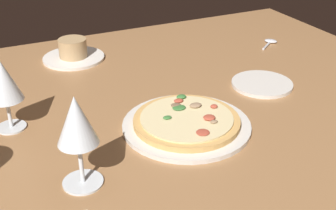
# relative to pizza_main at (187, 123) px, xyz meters

# --- Properties ---
(dining_table) EXTENTS (1.50, 1.10, 0.04)m
(dining_table) POSITION_rel_pizza_main_xyz_m (-0.03, 0.12, -0.03)
(dining_table) COLOR #996B42
(dining_table) RESTS_ON ground
(pizza_main) EXTENTS (0.28, 0.28, 0.03)m
(pizza_main) POSITION_rel_pizza_main_xyz_m (0.00, 0.00, 0.00)
(pizza_main) COLOR silver
(pizza_main) RESTS_ON dining_table
(ramekin_on_saucer) EXTENTS (0.18, 0.18, 0.06)m
(ramekin_on_saucer) POSITION_rel_pizza_main_xyz_m (-0.12, 0.48, 0.01)
(ramekin_on_saucer) COLOR silver
(ramekin_on_saucer) RESTS_ON dining_table
(wine_glass_far) EXTENTS (0.07, 0.07, 0.17)m
(wine_glass_far) POSITION_rel_pizza_main_xyz_m (-0.26, -0.09, 0.11)
(wine_glass_far) COLOR silver
(wine_glass_far) RESTS_ON dining_table
(wine_glass_near) EXTENTS (0.07, 0.07, 0.16)m
(wine_glass_near) POSITION_rel_pizza_main_xyz_m (-0.34, 0.16, 0.10)
(wine_glass_near) COLOR silver
(wine_glass_near) RESTS_ON dining_table
(side_plate) EXTENTS (0.16, 0.16, 0.01)m
(side_plate) POSITION_rel_pizza_main_xyz_m (0.27, 0.10, -0.01)
(side_plate) COLOR silver
(side_plate) RESTS_ON dining_table
(spoon) EXTENTS (0.09, 0.07, 0.01)m
(spoon) POSITION_rel_pizza_main_xyz_m (0.48, 0.35, -0.01)
(spoon) COLOR silver
(spoon) RESTS_ON dining_table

